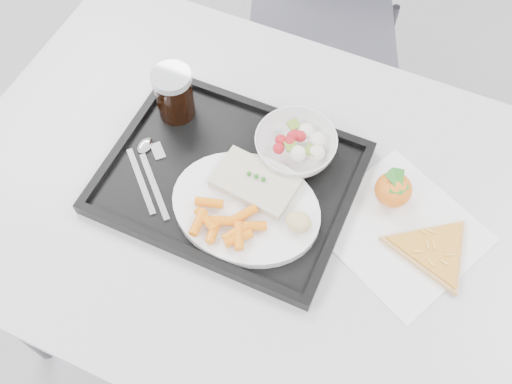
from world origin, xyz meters
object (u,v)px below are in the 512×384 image
at_px(table, 270,216).
at_px(salad_bowl, 296,146).
at_px(cola_glass, 174,93).
at_px(pizza_slice, 433,251).
at_px(tray, 230,179).
at_px(dinner_plate, 246,208).
at_px(tangerine, 393,189).

bearing_deg(table, salad_bowl, 87.97).
relative_size(salad_bowl, cola_glass, 1.41).
bearing_deg(pizza_slice, salad_bowl, 163.51).
bearing_deg(pizza_slice, tray, -178.29).
bearing_deg(salad_bowl, dinner_plate, -102.59).
bearing_deg(tangerine, pizza_slice, -36.25).
xyz_separation_m(table, cola_glass, (-0.24, 0.10, 0.14)).
relative_size(cola_glass, pizza_slice, 0.50).
relative_size(table, dinner_plate, 4.44).
distance_m(table, dinner_plate, 0.11).
relative_size(dinner_plate, salad_bowl, 1.78).
height_order(table, tray, tray).
distance_m(table, tray, 0.11).
bearing_deg(dinner_plate, salad_bowl, 77.41).
height_order(dinner_plate, salad_bowl, salad_bowl).
bearing_deg(pizza_slice, table, -176.80).
xyz_separation_m(salad_bowl, tangerine, (0.19, -0.01, -0.00)).
distance_m(tray, cola_glass, 0.20).
height_order(tray, cola_glass, cola_glass).
distance_m(cola_glass, pizza_slice, 0.55).
bearing_deg(pizza_slice, cola_glass, 171.34).
bearing_deg(table, pizza_slice, 3.20).
relative_size(salad_bowl, pizza_slice, 0.70).
relative_size(tray, pizza_slice, 2.08).
distance_m(dinner_plate, cola_glass, 0.26).
xyz_separation_m(dinner_plate, cola_glass, (-0.22, 0.14, 0.05)).
relative_size(table, tangerine, 15.16).
bearing_deg(tangerine, table, -155.57).
relative_size(tangerine, pizza_slice, 0.37).
bearing_deg(tray, tangerine, 16.62).
distance_m(dinner_plate, salad_bowl, 0.15).
height_order(table, dinner_plate, dinner_plate).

